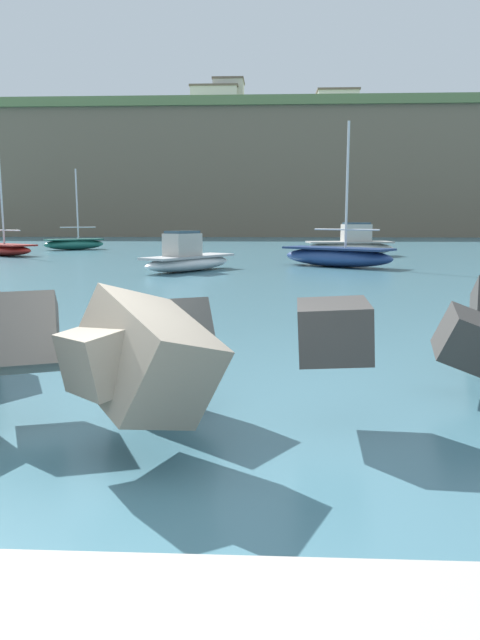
# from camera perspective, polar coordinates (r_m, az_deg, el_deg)

# --- Properties ---
(ground_plane) EXTENTS (400.00, 400.00, 0.00)m
(ground_plane) POSITION_cam_1_polar(r_m,az_deg,el_deg) (6.10, -11.05, -13.79)
(ground_plane) COLOR #42707F
(breakwater_jetty) EXTENTS (29.30, 7.00, 2.52)m
(breakwater_jetty) POSITION_cam_1_polar(r_m,az_deg,el_deg) (7.60, -10.74, -1.05)
(breakwater_jetty) COLOR #3D3A38
(breakwater_jetty) RESTS_ON ground
(boat_near_left) EXTENTS (4.36, 5.54, 1.85)m
(boat_near_left) POSITION_cam_1_polar(r_m,az_deg,el_deg) (28.16, -4.93, 5.71)
(boat_near_left) COLOR white
(boat_near_left) RESTS_ON ground
(boat_near_centre) EXTENTS (6.09, 2.78, 2.14)m
(boat_near_centre) POSITION_cam_1_polar(r_m,az_deg,el_deg) (40.45, 10.26, 6.88)
(boat_near_centre) COLOR beige
(boat_near_centre) RESTS_ON ground
(boat_near_right) EXTENTS (6.12, 5.05, 6.51)m
(boat_near_right) POSITION_cam_1_polar(r_m,az_deg,el_deg) (43.12, -21.43, 6.21)
(boat_near_right) COLOR maroon
(boat_near_right) RESTS_ON ground
(boat_mid_left) EXTENTS (5.98, 5.13, 7.01)m
(boat_mid_left) POSITION_cam_1_polar(r_m,az_deg,el_deg) (31.09, 9.07, 5.93)
(boat_mid_left) COLOR navy
(boat_mid_left) RESTS_ON ground
(boat_far_left) EXTENTS (4.71, 3.98, 6.13)m
(boat_far_left) POSITION_cam_1_polar(r_m,az_deg,el_deg) (49.22, -15.21, 6.91)
(boat_far_left) COLOR #1E6656
(boat_far_left) RESTS_ON ground
(headland_bluff) EXTENTS (105.12, 45.53, 17.67)m
(headland_bluff) POSITION_cam_1_polar(r_m,az_deg,el_deg) (102.85, 6.82, 13.00)
(headland_bluff) COLOR #756651
(headland_bluff) RESTS_ON ground
(station_building_west) EXTENTS (7.55, 4.72, 5.09)m
(station_building_west) POSITION_cam_1_polar(r_m,az_deg,el_deg) (101.87, -2.37, 19.54)
(station_building_west) COLOR silver
(station_building_west) RESTS_ON headland_bluff
(station_building_central) EXTENTS (6.78, 7.13, 5.09)m
(station_building_central) POSITION_cam_1_polar(r_m,az_deg,el_deg) (106.86, 8.99, 18.96)
(station_building_central) COLOR silver
(station_building_central) RESTS_ON headland_bluff
(station_building_east) EXTENTS (4.93, 5.49, 6.42)m
(station_building_east) POSITION_cam_1_polar(r_m,az_deg,el_deg) (103.47, -1.06, 19.76)
(station_building_east) COLOR beige
(station_building_east) RESTS_ON headland_bluff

